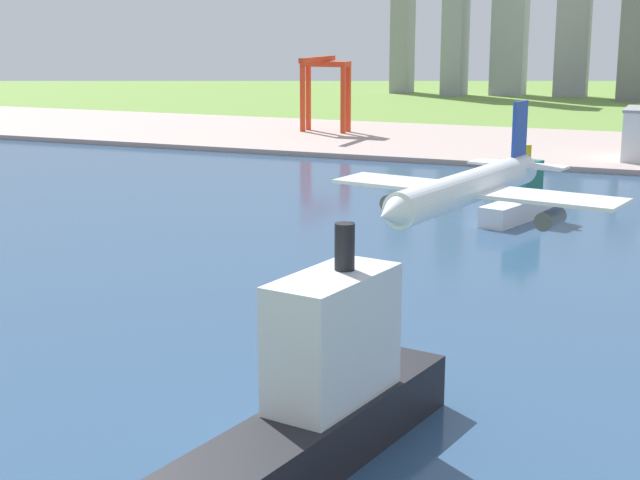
{
  "coord_description": "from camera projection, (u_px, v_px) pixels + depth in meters",
  "views": [
    {
      "loc": [
        59.48,
        16.85,
        61.35
      ],
      "look_at": [
        -7.45,
        179.32,
        21.11
      ],
      "focal_mm": 53.89,
      "sensor_mm": 36.0,
      "label": 1
    }
  ],
  "objects": [
    {
      "name": "cargo_ship",
      "position": [
        320.0,
        398.0,
        134.2
      ],
      "size": [
        22.54,
        62.51,
        33.52
      ],
      "color": "black",
      "rests_on": "water_bay"
    },
    {
      "name": "water_bay",
      "position": [
        441.0,
        275.0,
        236.88
      ],
      "size": [
        840.0,
        360.0,
        0.15
      ],
      "primitive_type": "cube",
      "color": "#2D4C70",
      "rests_on": "ground"
    },
    {
      "name": "port_crane_red",
      "position": [
        324.0,
        77.0,
        513.16
      ],
      "size": [
        25.86,
        44.3,
        40.36
      ],
      "color": "red",
      "rests_on": "industrial_pier"
    },
    {
      "name": "industrial_pier",
      "position": [
        580.0,
        148.0,
        461.94
      ],
      "size": [
        840.0,
        140.0,
        2.5
      ],
      "primitive_type": "cube",
      "color": "#A9968E",
      "rests_on": "ground"
    },
    {
      "name": "ferry_boat",
      "position": [
        519.0,
        199.0,
        300.87
      ],
      "size": [
        17.55,
        35.66,
        23.24
      ],
      "color": "white",
      "rests_on": "water_bay"
    },
    {
      "name": "ground_plane",
      "position": [
        494.0,
        228.0,
        290.97
      ],
      "size": [
        2400.0,
        2400.0,
        0.0
      ],
      "primitive_type": "plane",
      "color": "olive"
    },
    {
      "name": "airplane_landing",
      "position": [
        466.0,
        189.0,
        128.37
      ],
      "size": [
        41.33,
        44.58,
        14.72
      ],
      "color": "white"
    },
    {
      "name": "distant_skyline",
      "position": [
        576.0,
        19.0,
        762.67
      ],
      "size": [
        299.51,
        64.17,
        151.26
      ],
      "color": "gray",
      "rests_on": "ground"
    }
  ]
}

